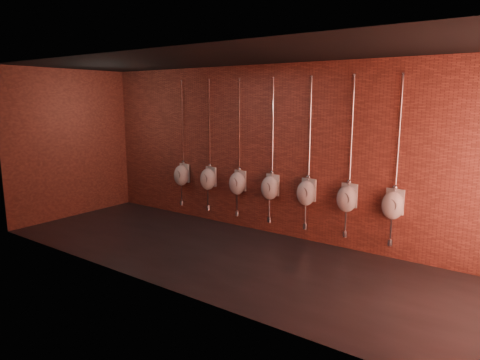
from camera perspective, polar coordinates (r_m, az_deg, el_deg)
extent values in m
plane|color=black|center=(7.28, -2.01, -9.93)|extent=(8.50, 8.50, 0.00)
cube|color=black|center=(6.83, -2.20, 16.05)|extent=(8.50, 3.00, 0.04)
cube|color=#974737|center=(8.10, 4.44, 3.86)|extent=(8.50, 0.04, 3.20)
cube|color=#974737|center=(5.78, -11.27, 0.88)|extent=(8.50, 0.04, 3.20)
cube|color=#974737|center=(10.04, -21.68, 4.47)|extent=(0.04, 3.00, 3.20)
ellipsoid|color=silver|center=(9.48, -7.85, 0.60)|extent=(0.38, 0.35, 0.46)
cube|color=silver|center=(9.55, -7.40, 0.97)|extent=(0.30, 0.08, 0.41)
cylinder|color=gray|center=(9.39, -8.33, 0.67)|extent=(0.20, 0.05, 0.20)
cylinder|color=silver|center=(9.41, -7.64, 7.49)|extent=(0.02, 0.02, 1.81)
sphere|color=silver|center=(9.49, -7.56, 2.35)|extent=(0.08, 0.08, 0.08)
cylinder|color=silver|center=(9.40, -7.79, 13.00)|extent=(0.05, 0.05, 0.01)
cylinder|color=silver|center=(9.55, -7.79, -1.53)|extent=(0.03, 0.03, 0.38)
cylinder|color=silver|center=(9.60, -7.76, -3.00)|extent=(0.08, 0.08, 0.11)
cylinder|color=silver|center=(9.66, -7.45, -2.91)|extent=(0.03, 0.15, 0.03)
ellipsoid|color=silver|center=(8.98, -4.32, 0.10)|extent=(0.38, 0.35, 0.46)
cube|color=silver|center=(9.05, -3.87, 0.49)|extent=(0.30, 0.08, 0.41)
cylinder|color=gray|center=(8.88, -4.79, 0.16)|extent=(0.20, 0.05, 0.20)
cylinder|color=silver|center=(8.91, -4.04, 7.37)|extent=(0.02, 0.02, 1.81)
sphere|color=silver|center=(8.99, -4.01, 1.95)|extent=(0.08, 0.08, 0.08)
cylinder|color=silver|center=(8.90, -4.12, 13.20)|extent=(0.05, 0.05, 0.01)
cylinder|color=silver|center=(9.05, -4.29, -2.14)|extent=(0.03, 0.03, 0.38)
cylinder|color=silver|center=(9.11, -4.26, -3.69)|extent=(0.08, 0.08, 0.11)
cylinder|color=silver|center=(9.16, -3.96, -3.59)|extent=(0.03, 0.15, 0.03)
ellipsoid|color=silver|center=(8.51, -0.38, -0.46)|extent=(0.38, 0.35, 0.46)
cube|color=silver|center=(8.59, 0.05, -0.04)|extent=(0.30, 0.08, 0.41)
cylinder|color=gray|center=(8.42, -0.84, -0.40)|extent=(0.20, 0.05, 0.20)
cylinder|color=silver|center=(8.44, -0.03, 7.21)|extent=(0.02, 0.02, 1.81)
sphere|color=silver|center=(8.53, -0.07, 1.49)|extent=(0.08, 0.08, 0.08)
cylinder|color=silver|center=(8.43, -0.03, 13.36)|extent=(0.05, 0.05, 0.01)
cylinder|color=silver|center=(8.59, -0.38, -2.81)|extent=(0.03, 0.03, 0.38)
cylinder|color=silver|center=(8.65, -0.38, -4.44)|extent=(0.08, 0.08, 0.11)
cylinder|color=silver|center=(8.71, -0.09, -4.33)|extent=(0.03, 0.15, 0.03)
ellipsoid|color=silver|center=(8.09, 3.98, -1.07)|extent=(0.38, 0.35, 0.46)
cube|color=silver|center=(8.18, 4.39, -0.63)|extent=(0.30, 0.08, 0.41)
cylinder|color=gray|center=(7.99, 3.55, -1.02)|extent=(0.20, 0.05, 0.20)
cylinder|color=silver|center=(8.02, 4.43, 6.99)|extent=(0.02, 0.02, 1.81)
sphere|color=silver|center=(8.11, 4.31, 0.98)|extent=(0.08, 0.08, 0.08)
cylinder|color=silver|center=(8.01, 4.53, 13.46)|extent=(0.05, 0.05, 0.01)
cylinder|color=silver|center=(8.18, 3.95, -3.54)|extent=(0.03, 0.03, 0.38)
cylinder|color=silver|center=(8.24, 3.92, -5.24)|extent=(0.08, 0.08, 0.11)
cylinder|color=silver|center=(8.30, 4.20, -5.13)|extent=(0.03, 0.15, 0.03)
ellipsoid|color=silver|center=(7.73, 8.79, -1.74)|extent=(0.38, 0.35, 0.46)
cube|color=silver|center=(7.82, 9.17, -1.27)|extent=(0.30, 0.08, 0.41)
cylinder|color=gray|center=(7.62, 8.40, -1.70)|extent=(0.20, 0.05, 0.20)
cylinder|color=silver|center=(7.65, 9.34, 6.69)|extent=(0.02, 0.02, 1.81)
sphere|color=silver|center=(7.74, 9.12, 0.41)|extent=(0.08, 0.08, 0.08)
cylinder|color=silver|center=(7.64, 9.56, 13.47)|extent=(0.05, 0.05, 0.01)
cylinder|color=silver|center=(7.81, 8.71, -4.32)|extent=(0.03, 0.03, 0.38)
cylinder|color=silver|center=(7.88, 8.66, -6.09)|extent=(0.08, 0.08, 0.11)
cylinder|color=silver|center=(7.95, 8.91, -5.96)|extent=(0.03, 0.15, 0.03)
ellipsoid|color=silver|center=(7.42, 14.03, -2.46)|extent=(0.38, 0.35, 0.46)
cube|color=silver|center=(7.52, 14.36, -1.96)|extent=(0.30, 0.08, 0.41)
cylinder|color=gray|center=(7.31, 13.71, -2.42)|extent=(0.20, 0.05, 0.20)
cylinder|color=silver|center=(7.34, 14.70, 6.32)|extent=(0.02, 0.02, 1.81)
sphere|color=silver|center=(7.44, 14.36, -0.22)|extent=(0.08, 0.08, 0.08)
cylinder|color=silver|center=(7.33, 15.05, 13.38)|extent=(0.05, 0.05, 0.01)
cylinder|color=silver|center=(7.51, 13.91, -5.14)|extent=(0.03, 0.03, 0.38)
cylinder|color=silver|center=(7.59, 13.82, -6.97)|extent=(0.08, 0.08, 0.11)
cylinder|color=silver|center=(7.65, 14.04, -6.82)|extent=(0.03, 0.15, 0.03)
ellipsoid|color=silver|center=(7.19, 19.68, -3.21)|extent=(0.38, 0.35, 0.46)
cube|color=silver|center=(7.28, 19.95, -2.68)|extent=(0.30, 0.08, 0.41)
cylinder|color=gray|center=(7.08, 19.43, -3.19)|extent=(0.20, 0.05, 0.20)
cylinder|color=silver|center=(7.10, 20.47, 5.85)|extent=(0.02, 0.02, 1.81)
sphere|color=silver|center=(7.20, 20.01, -0.90)|extent=(0.08, 0.08, 0.08)
cylinder|color=silver|center=(7.09, 20.96, 13.14)|extent=(0.05, 0.05, 0.01)
cylinder|color=silver|center=(7.28, 19.50, -5.97)|extent=(0.03, 0.03, 0.38)
cylinder|color=silver|center=(7.35, 19.38, -7.85)|extent=(0.08, 0.08, 0.11)
cylinder|color=silver|center=(7.42, 19.55, -7.69)|extent=(0.03, 0.15, 0.03)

